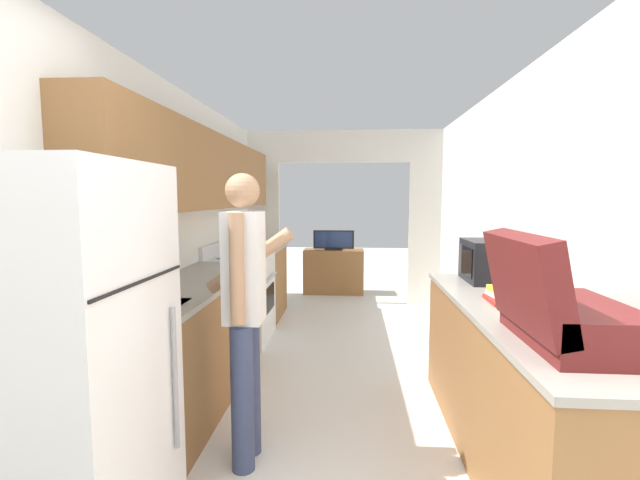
{
  "coord_description": "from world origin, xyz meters",
  "views": [
    {
      "loc": [
        0.12,
        -1.13,
        1.56
      ],
      "look_at": [
        -0.21,
        3.28,
        1.11
      ],
      "focal_mm": 24.0,
      "sensor_mm": 36.0,
      "label": 1
    }
  ],
  "objects_px": {
    "refrigerator": "(68,368)",
    "television": "(334,240)",
    "range_oven": "(241,298)",
    "knife": "(247,249)",
    "book_stack": "(509,296)",
    "tv_cabinet": "(334,271)",
    "microwave": "(491,261)",
    "suitcase": "(557,308)",
    "person": "(245,310)"
  },
  "relations": [
    {
      "from": "suitcase",
      "to": "book_stack",
      "type": "relative_size",
      "value": 2.19
    },
    {
      "from": "person",
      "to": "suitcase",
      "type": "distance_m",
      "value": 1.58
    },
    {
      "from": "range_oven",
      "to": "book_stack",
      "type": "height_order",
      "value": "range_oven"
    },
    {
      "from": "refrigerator",
      "to": "microwave",
      "type": "relative_size",
      "value": 3.79
    },
    {
      "from": "person",
      "to": "knife",
      "type": "height_order",
      "value": "person"
    },
    {
      "from": "refrigerator",
      "to": "tv_cabinet",
      "type": "bearing_deg",
      "value": 80.44
    },
    {
      "from": "tv_cabinet",
      "to": "suitcase",
      "type": "bearing_deg",
      "value": -76.74
    },
    {
      "from": "microwave",
      "to": "knife",
      "type": "distance_m",
      "value": 2.93
    },
    {
      "from": "microwave",
      "to": "tv_cabinet",
      "type": "bearing_deg",
      "value": 110.42
    },
    {
      "from": "person",
      "to": "suitcase",
      "type": "xyz_separation_m",
      "value": [
        1.5,
        -0.48,
        0.17
      ]
    },
    {
      "from": "suitcase",
      "to": "microwave",
      "type": "xyz_separation_m",
      "value": [
        0.16,
        1.39,
        0.0
      ]
    },
    {
      "from": "refrigerator",
      "to": "book_stack",
      "type": "relative_size",
      "value": 5.58
    },
    {
      "from": "television",
      "to": "book_stack",
      "type": "bearing_deg",
      "value": -73.49
    },
    {
      "from": "suitcase",
      "to": "tv_cabinet",
      "type": "distance_m",
      "value": 5.17
    },
    {
      "from": "range_oven",
      "to": "knife",
      "type": "bearing_deg",
      "value": 96.95
    },
    {
      "from": "book_stack",
      "to": "tv_cabinet",
      "type": "distance_m",
      "value": 4.46
    },
    {
      "from": "suitcase",
      "to": "knife",
      "type": "xyz_separation_m",
      "value": [
        -2.16,
        3.18,
        -0.15
      ]
    },
    {
      "from": "range_oven",
      "to": "microwave",
      "type": "height_order",
      "value": "microwave"
    },
    {
      "from": "suitcase",
      "to": "tv_cabinet",
      "type": "relative_size",
      "value": 0.69
    },
    {
      "from": "microwave",
      "to": "person",
      "type": "bearing_deg",
      "value": -151.33
    },
    {
      "from": "person",
      "to": "tv_cabinet",
      "type": "relative_size",
      "value": 1.76
    },
    {
      "from": "range_oven",
      "to": "suitcase",
      "type": "distance_m",
      "value": 3.39
    },
    {
      "from": "refrigerator",
      "to": "knife",
      "type": "relative_size",
      "value": 4.98
    },
    {
      "from": "person",
      "to": "microwave",
      "type": "distance_m",
      "value": 1.9
    },
    {
      "from": "suitcase",
      "to": "microwave",
      "type": "relative_size",
      "value": 1.48
    },
    {
      "from": "range_oven",
      "to": "refrigerator",
      "type": "bearing_deg",
      "value": -89.43
    },
    {
      "from": "person",
      "to": "book_stack",
      "type": "xyz_separation_m",
      "value": [
        1.57,
        0.26,
        0.05
      ]
    },
    {
      "from": "television",
      "to": "range_oven",
      "type": "bearing_deg",
      "value": -111.2
    },
    {
      "from": "suitcase",
      "to": "tv_cabinet",
      "type": "bearing_deg",
      "value": 103.26
    },
    {
      "from": "range_oven",
      "to": "suitcase",
      "type": "bearing_deg",
      "value": -51.24
    },
    {
      "from": "television",
      "to": "knife",
      "type": "relative_size",
      "value": 1.9
    },
    {
      "from": "microwave",
      "to": "range_oven",
      "type": "bearing_deg",
      "value": 151.75
    },
    {
      "from": "microwave",
      "to": "book_stack",
      "type": "bearing_deg",
      "value": -98.21
    },
    {
      "from": "refrigerator",
      "to": "person",
      "type": "bearing_deg",
      "value": 52.51
    },
    {
      "from": "range_oven",
      "to": "book_stack",
      "type": "xyz_separation_m",
      "value": [
        2.16,
        -1.85,
        0.49
      ]
    },
    {
      "from": "suitcase",
      "to": "microwave",
      "type": "distance_m",
      "value": 1.4
    },
    {
      "from": "suitcase",
      "to": "tv_cabinet",
      "type": "height_order",
      "value": "suitcase"
    },
    {
      "from": "refrigerator",
      "to": "knife",
      "type": "bearing_deg",
      "value": 91.66
    },
    {
      "from": "suitcase",
      "to": "book_stack",
      "type": "distance_m",
      "value": 0.76
    },
    {
      "from": "person",
      "to": "tv_cabinet",
      "type": "distance_m",
      "value": 4.55
    },
    {
      "from": "television",
      "to": "knife",
      "type": "height_order",
      "value": "television"
    },
    {
      "from": "microwave",
      "to": "book_stack",
      "type": "relative_size",
      "value": 1.47
    },
    {
      "from": "suitcase",
      "to": "knife",
      "type": "distance_m",
      "value": 3.84
    },
    {
      "from": "refrigerator",
      "to": "television",
      "type": "relative_size",
      "value": 2.62
    },
    {
      "from": "person",
      "to": "tv_cabinet",
      "type": "height_order",
      "value": "person"
    },
    {
      "from": "book_stack",
      "to": "microwave",
      "type": "bearing_deg",
      "value": 81.79
    },
    {
      "from": "television",
      "to": "tv_cabinet",
      "type": "bearing_deg",
      "value": 90.0
    },
    {
      "from": "range_oven",
      "to": "suitcase",
      "type": "relative_size",
      "value": 1.6
    },
    {
      "from": "person",
      "to": "suitcase",
      "type": "bearing_deg",
      "value": -107.73
    },
    {
      "from": "knife",
      "to": "book_stack",
      "type": "bearing_deg",
      "value": -42.02
    }
  ]
}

